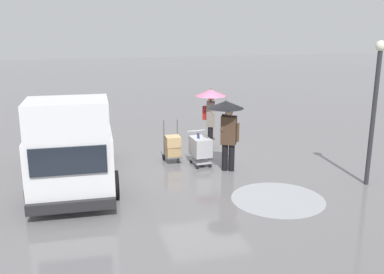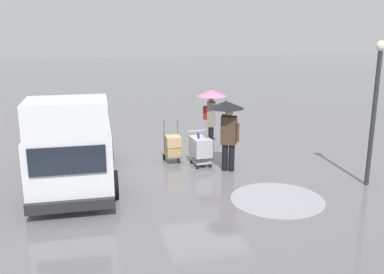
% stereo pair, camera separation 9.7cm
% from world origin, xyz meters
% --- Properties ---
extents(ground_plane, '(90.00, 90.00, 0.00)m').
position_xyz_m(ground_plane, '(0.00, 0.00, 0.00)').
color(ground_plane, slate).
extents(slush_patch_near_cluster, '(2.34, 2.34, 0.01)m').
position_xyz_m(slush_patch_near_cluster, '(-1.02, 3.04, 0.00)').
color(slush_patch_near_cluster, '#999BA0').
rests_on(slush_patch_near_cluster, ground).
extents(cargo_van_parked_right, '(2.38, 5.42, 2.60)m').
position_xyz_m(cargo_van_parked_right, '(3.84, 0.51, 1.18)').
color(cargo_van_parked_right, white).
rests_on(cargo_van_parked_right, ground).
extents(shopping_cart_vendor, '(0.60, 0.85, 1.04)m').
position_xyz_m(shopping_cart_vendor, '(0.08, -0.07, 0.57)').
color(shopping_cart_vendor, '#B2B2B7').
rests_on(shopping_cart_vendor, ground).
extents(hand_dolly_boxes, '(0.53, 0.70, 1.32)m').
position_xyz_m(hand_dolly_boxes, '(0.84, -0.59, 0.52)').
color(hand_dolly_boxes, '#515156').
rests_on(hand_dolly_boxes, ground).
extents(pedestrian_pink_side, '(1.04, 1.04, 2.15)m').
position_xyz_m(pedestrian_pink_side, '(-0.53, 0.59, 1.58)').
color(pedestrian_pink_side, black).
rests_on(pedestrian_pink_side, ground).
extents(pedestrian_black_side, '(1.04, 1.04, 2.15)m').
position_xyz_m(pedestrian_black_side, '(-0.76, -1.72, 1.57)').
color(pedestrian_black_side, black).
rests_on(pedestrian_black_side, ground).
extents(street_lamp, '(0.28, 0.28, 3.86)m').
position_xyz_m(street_lamp, '(-3.84, 2.72, 2.37)').
color(street_lamp, '#2D2D33').
rests_on(street_lamp, ground).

